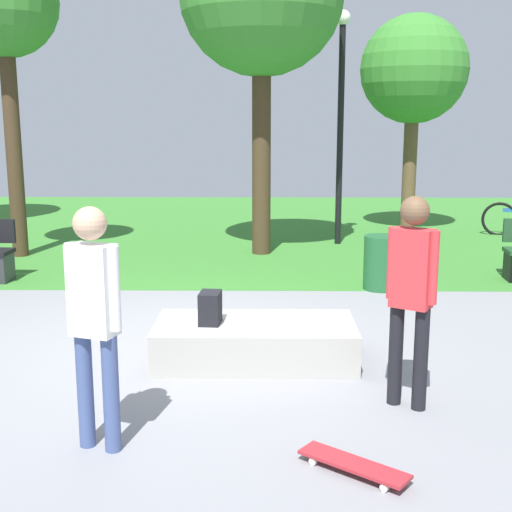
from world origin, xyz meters
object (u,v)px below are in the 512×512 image
object	(u,v)px
lamp_post	(341,106)
skater_watching	(94,309)
trash_bin	(381,263)
skater_performing_trick	(411,285)
concrete_ledge	(255,342)
tree_leaning_ash	(4,9)
tree_broad_elm	(414,71)
skateboard_by_ledge	(354,464)
backpack_on_ledge	(210,308)

from	to	relation	value
lamp_post	skater_watching	bearing A→B (deg)	-107.45
skater_watching	trash_bin	distance (m)	5.65
skater_performing_trick	trash_bin	bearing A→B (deg)	83.56
trash_bin	lamp_post	bearing A→B (deg)	93.81
lamp_post	concrete_ledge	bearing A→B (deg)	-103.04
tree_leaning_ash	skater_watching	bearing A→B (deg)	-66.35
tree_broad_elm	trash_bin	world-z (taller)	tree_broad_elm
skater_performing_trick	skateboard_by_ledge	size ratio (longest dim) A/B	2.37
trash_bin	concrete_ledge	bearing A→B (deg)	-120.60
skater_watching	skater_performing_trick	bearing A→B (deg)	17.83
backpack_on_ledge	lamp_post	world-z (taller)	lamp_post
backpack_on_ledge	tree_leaning_ash	bearing A→B (deg)	-139.40
skater_performing_trick	skater_watching	size ratio (longest dim) A/B	0.99
skateboard_by_ledge	tree_broad_elm	world-z (taller)	tree_broad_elm
lamp_post	trash_bin	xyz separation A→B (m)	(0.24, -3.58, -2.25)
lamp_post	backpack_on_ledge	bearing A→B (deg)	-106.60
concrete_ledge	lamp_post	xyz separation A→B (m)	(1.52, 6.55, 2.43)
tree_broad_elm	trash_bin	size ratio (longest dim) A/B	5.82
concrete_ledge	lamp_post	world-z (taller)	lamp_post
concrete_ledge	skater_watching	xyz separation A→B (m)	(-1.12, -1.85, 0.87)
backpack_on_ledge	skateboard_by_ledge	world-z (taller)	backpack_on_ledge
backpack_on_ledge	trash_bin	world-z (taller)	trash_bin
backpack_on_ledge	tree_broad_elm	bearing A→B (deg)	160.79
concrete_ledge	tree_broad_elm	distance (m)	9.12
skateboard_by_ledge	tree_leaning_ash	bearing A→B (deg)	123.53
tree_leaning_ash	lamp_post	world-z (taller)	tree_leaning_ash
tree_broad_elm	tree_leaning_ash	bearing A→B (deg)	-160.13
backpack_on_ledge	skater_watching	bearing A→B (deg)	-15.42
tree_leaning_ash	tree_broad_elm	bearing A→B (deg)	19.87
backpack_on_ledge	skateboard_by_ledge	distance (m)	2.50
lamp_post	trash_bin	size ratio (longest dim) A/B	5.63
concrete_ledge	skater_performing_trick	bearing A→B (deg)	-39.43
lamp_post	skater_performing_trick	bearing A→B (deg)	-91.63
lamp_post	trash_bin	distance (m)	4.23
skater_watching	skateboard_by_ledge	bearing A→B (deg)	-10.67
concrete_ledge	lamp_post	bearing A→B (deg)	76.96
trash_bin	backpack_on_ledge	bearing A→B (deg)	-126.27
skater_watching	trash_bin	bearing A→B (deg)	59.14
backpack_on_ledge	skater_watching	world-z (taller)	skater_watching
skater_performing_trick	tree_broad_elm	distance (m)	9.50
backpack_on_ledge	skater_watching	size ratio (longest dim) A/B	0.18
concrete_ledge	skateboard_by_ledge	size ratio (longest dim) A/B	2.64
skater_watching	concrete_ledge	bearing A→B (deg)	58.73
tree_broad_elm	skater_watching	bearing A→B (deg)	-113.55
skateboard_by_ledge	tree_broad_elm	xyz separation A→B (m)	(2.44, 10.15, 3.29)
concrete_ledge	lamp_post	distance (m)	7.15
skater_watching	tree_broad_elm	bearing A→B (deg)	66.45
skateboard_by_ledge	lamp_post	xyz separation A→B (m)	(0.81, 8.74, 2.57)
backpack_on_ledge	tree_broad_elm	distance (m)	9.19
lamp_post	tree_leaning_ash	bearing A→B (deg)	-167.63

